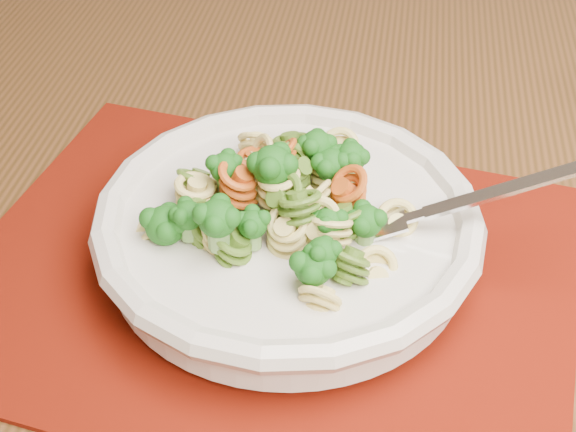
# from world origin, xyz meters

# --- Properties ---
(dining_table) EXTENTS (1.47, 0.97, 0.74)m
(dining_table) POSITION_xyz_m (-0.49, 0.66, 0.64)
(dining_table) COLOR #543117
(dining_table) RESTS_ON ground
(placemat) EXTENTS (0.47, 0.39, 0.00)m
(placemat) POSITION_xyz_m (-0.55, 0.53, 0.74)
(placemat) COLOR #5F1004
(placemat) RESTS_ON dining_table
(pasta_bowl) EXTENTS (0.26, 0.26, 0.05)m
(pasta_bowl) POSITION_xyz_m (-0.54, 0.54, 0.77)
(pasta_bowl) COLOR beige
(pasta_bowl) RESTS_ON placemat
(pasta_broccoli_heap) EXTENTS (0.22, 0.22, 0.06)m
(pasta_broccoli_heap) POSITION_xyz_m (-0.54, 0.54, 0.79)
(pasta_broccoli_heap) COLOR #DCC46D
(pasta_broccoli_heap) RESTS_ON pasta_bowl
(fork) EXTENTS (0.18, 0.05, 0.08)m
(fork) POSITION_xyz_m (-0.48, 0.54, 0.79)
(fork) COLOR silver
(fork) RESTS_ON pasta_bowl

